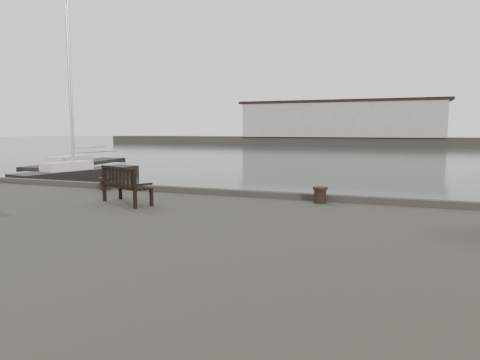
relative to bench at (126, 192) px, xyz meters
The scene contains 8 objects.
ground 3.57m from the bench, 59.29° to the left, with size 400.00×400.00×0.00m, color black.
pontoon 22.41m from the bench, 145.64° to the left, with size 2.00×24.00×0.50m, color #BAB6AD.
breakwater 94.69m from the bench, 91.82° to the left, with size 140.00×9.50×12.20m.
bench is the anchor object (origin of this frame).
bollard_left 3.18m from the bench, 138.27° to the left, with size 0.41×0.41×0.43m, color black.
bollard_right 5.43m from the bench, 21.75° to the left, with size 0.43×0.43×0.45m, color black.
yacht_b 28.60m from the bench, 133.54° to the left, with size 4.16×12.39×15.76m.
yacht_c 20.65m from the bench, 134.49° to the left, with size 4.34×9.64×12.65m.
Camera 1 is at (5.51, -12.53, 3.60)m, focal length 32.00 mm.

